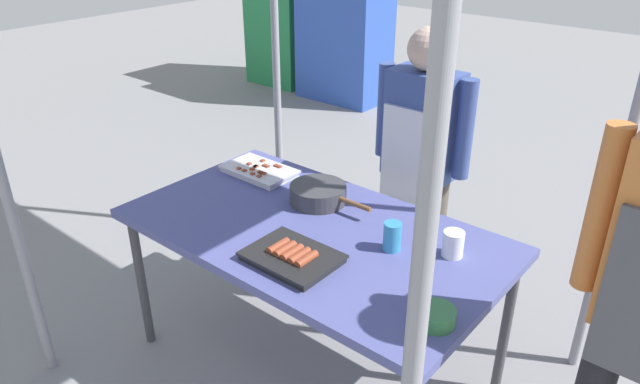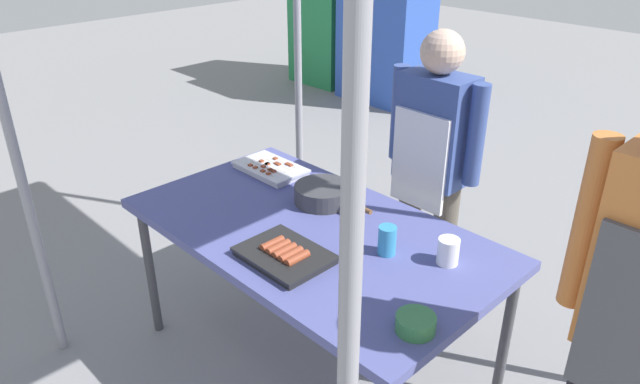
{
  "view_description": "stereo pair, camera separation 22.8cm",
  "coord_description": "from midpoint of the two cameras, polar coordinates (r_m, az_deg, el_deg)",
  "views": [
    {
      "loc": [
        1.38,
        -1.62,
        1.99
      ],
      "look_at": [
        0.0,
        0.05,
        0.9
      ],
      "focal_mm": 32.95,
      "sensor_mm": 36.0,
      "label": 1
    },
    {
      "loc": [
        1.55,
        -1.47,
        1.99
      ],
      "look_at": [
        0.0,
        0.05,
        0.9
      ],
      "focal_mm": 32.95,
      "sensor_mm": 36.0,
      "label": 2
    }
  ],
  "objects": [
    {
      "name": "cooking_wok",
      "position": [
        2.65,
        -2.61,
        -0.17
      ],
      "size": [
        0.42,
        0.26,
        0.08
      ],
      "color": "#38383A",
      "rests_on": "stall_table"
    },
    {
      "name": "drink_cup_near_edge",
      "position": [
        2.29,
        4.22,
        -4.41
      ],
      "size": [
        0.07,
        0.07,
        0.12
      ],
      "primitive_type": "cylinder",
      "color": "#338CBF",
      "rests_on": "stall_table"
    },
    {
      "name": "stall_table",
      "position": [
        2.49,
        -3.36,
        -4.63
      ],
      "size": [
        1.6,
        0.9,
        0.75
      ],
      "color": "#4C518C",
      "rests_on": "ground"
    },
    {
      "name": "ground_plane",
      "position": [
        2.92,
        -2.98,
        -16.41
      ],
      "size": [
        18.0,
        18.0,
        0.0
      ],
      "primitive_type": "plane",
      "color": "slate"
    },
    {
      "name": "neighbor_stall_left",
      "position": [
        7.07,
        -4.2,
        17.72
      ],
      "size": [
        0.72,
        0.76,
        1.77
      ],
      "color": "#237F47",
      "rests_on": "ground"
    },
    {
      "name": "tray_grilled_sausages",
      "position": [
        2.25,
        -5.63,
        -6.33
      ],
      "size": [
        0.35,
        0.26,
        0.05
      ],
      "color": "black",
      "rests_on": "stall_table"
    },
    {
      "name": "drink_cup_by_wok",
      "position": [
        2.29,
        10.04,
        -5.06
      ],
      "size": [
        0.08,
        0.08,
        0.1
      ],
      "primitive_type": "cylinder",
      "color": "white",
      "rests_on": "stall_table"
    },
    {
      "name": "condiment_bowl",
      "position": [
        1.96,
        7.87,
        -11.98
      ],
      "size": [
        0.13,
        0.13,
        0.06
      ],
      "primitive_type": "cylinder",
      "color": "#33723F",
      "rests_on": "stall_table"
    },
    {
      "name": "vendor_woman",
      "position": [
        2.92,
        7.5,
        3.73
      ],
      "size": [
        0.52,
        0.22,
        1.48
      ],
      "rotation": [
        0.0,
        0.0,
        3.14
      ],
      "color": "#595147",
      "rests_on": "ground"
    },
    {
      "name": "neighbor_stall_right",
      "position": [
        6.34,
        1.34,
        17.94
      ],
      "size": [
        0.92,
        0.58,
        2.03
      ],
      "color": "#2D51B2",
      "rests_on": "ground"
    },
    {
      "name": "tray_meat_skewers",
      "position": [
        2.96,
        -8.12,
        2.0
      ],
      "size": [
        0.36,
        0.22,
        0.04
      ],
      "color": "silver",
      "rests_on": "stall_table"
    }
  ]
}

